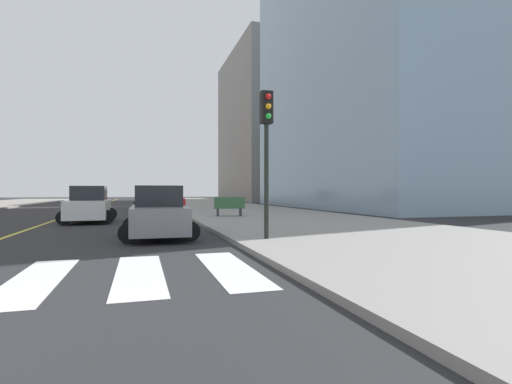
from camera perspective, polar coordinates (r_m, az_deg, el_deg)
sidewalk_kerb_east at (r=25.10m, az=1.10°, el=-3.40°), size 10.00×120.00×0.15m
lane_divider_paint at (r=44.11m, az=-22.64°, el=-1.98°), size 0.16×80.00×0.01m
parking_garage_concrete at (r=68.86m, az=3.82°, el=9.38°), size 18.00×24.00×25.40m
car_red_nearest at (r=56.52m, az=-15.79°, el=-0.62°), size 2.71×4.31×1.92m
car_silver_second at (r=38.58m, az=-15.58°, el=-0.94°), size 2.83×4.41×1.93m
car_white_third at (r=21.77m, az=-23.49°, el=-1.82°), size 2.65×4.23×1.88m
car_yellow_fourth at (r=30.33m, az=-15.27°, el=-1.42°), size 2.40×3.84×1.71m
car_gray_fifth at (r=13.76m, az=-14.24°, el=-3.10°), size 2.54×4.05×1.80m
traffic_light_near_corner at (r=12.01m, az=1.58°, el=8.47°), size 0.36×0.41×4.55m
park_bench at (r=22.71m, az=-3.97°, el=-2.22°), size 1.85×0.73×1.12m
fire_hydrant at (r=31.96m, az=-10.62°, el=-1.74°), size 0.26×0.26×0.89m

